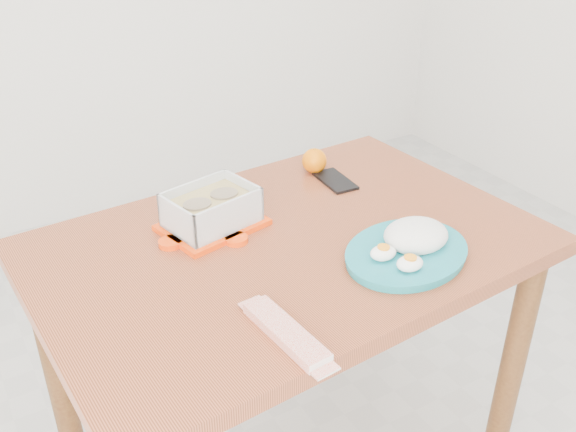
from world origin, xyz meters
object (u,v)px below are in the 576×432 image
food_container (212,210)px  rice_plate (410,244)px  dining_table (288,282)px  orange_fruit (314,161)px  smartphone (335,181)px

food_container → rice_plate: 0.44m
dining_table → orange_fruit: 0.38m
dining_table → orange_fruit: (0.24, 0.26, 0.15)m
rice_plate → smartphone: (0.06, 0.37, -0.02)m
orange_fruit → smartphone: orange_fruit is taller
dining_table → smartphone: size_ratio=8.56×
dining_table → rice_plate: 0.30m
food_container → rice_plate: food_container is taller
food_container → smartphone: bearing=-4.5°
dining_table → rice_plate: bearing=-47.6°
food_container → smartphone: size_ratio=1.88×
dining_table → orange_fruit: bearing=44.4°
orange_fruit → smartphone: (0.01, -0.08, -0.03)m
dining_table → orange_fruit: orange_fruit is taller
dining_table → smartphone: smartphone is taller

